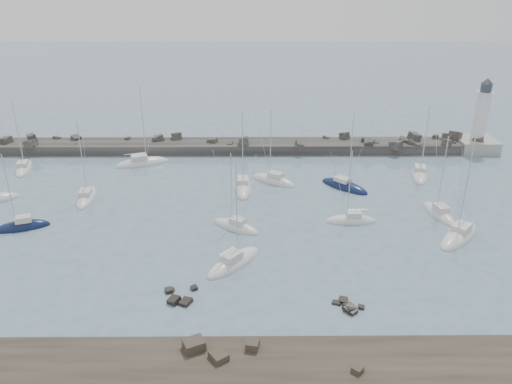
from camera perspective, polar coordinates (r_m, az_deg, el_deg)
ground at (r=62.38m, az=-3.93°, el=-6.85°), size 400.00×400.00×0.00m
rock_cluster_near at (r=54.48m, az=-8.76°, el=-12.08°), size 3.69×3.80×1.23m
rock_cluster_far at (r=53.77m, az=10.42°, el=-12.79°), size 3.44×3.10×1.24m
breakwater at (r=97.39m, az=-6.98°, el=4.87°), size 115.00×7.42×5.15m
lighthouse at (r=105.14m, az=23.98°, el=5.99°), size 7.00×7.00×14.60m
sailboat_1 at (r=96.50m, az=-24.99°, el=2.44°), size 4.38×8.72×13.19m
sailboat_2 at (r=74.61m, az=-25.16°, el=-3.66°), size 7.54×4.46×11.74m
sailboat_3 at (r=80.43m, az=-18.78°, el=-0.64°), size 3.10×8.31×12.95m
sailboat_4 at (r=92.15m, az=-12.87°, el=3.21°), size 10.12×6.27×15.32m
sailboat_5 at (r=67.71m, az=-2.32°, el=-4.02°), size 7.27×5.83×11.58m
sailboat_6 at (r=79.48m, az=-1.48°, el=0.43°), size 2.83×8.74×13.86m
sailboat_7 at (r=59.84m, az=-2.57°, el=-8.11°), size 7.68×8.45×13.88m
sailboat_8 at (r=81.31m, az=10.05°, el=0.60°), size 8.04×7.94×13.66m
sailboat_9 at (r=70.51m, az=10.78°, el=-3.25°), size 7.05×2.22×11.35m
sailboat_10 at (r=75.78m, az=20.15°, el=-2.37°), size 3.93×8.13×12.53m
sailboat_11 at (r=70.46m, az=22.17°, el=-4.75°), size 8.54×8.83×14.83m
sailboat_13 at (r=82.25m, az=2.02°, el=1.26°), size 8.17×6.77×13.17m
sailboat_14 at (r=89.08m, az=18.17°, el=1.85°), size 4.69×8.92×13.52m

